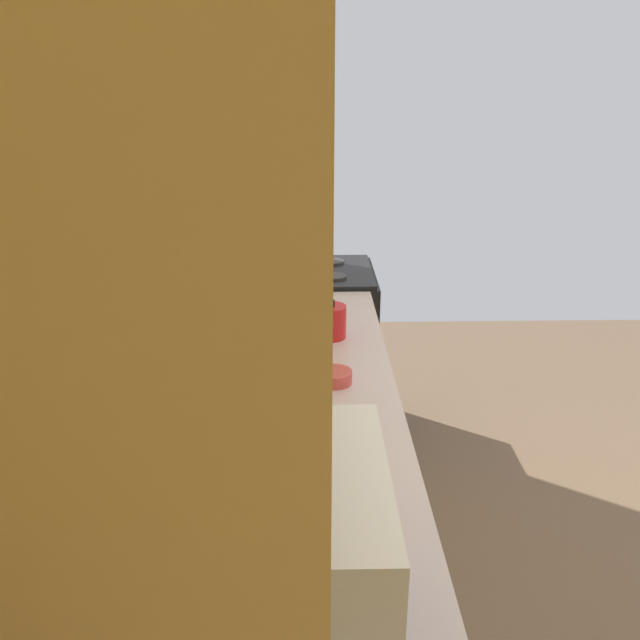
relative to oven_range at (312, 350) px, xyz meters
The scene contains 7 objects.
wall_back 1.89m from the oven_range, 166.24° to the left, with size 4.10×0.12×2.83m, color #E6CB78.
counter_run 1.93m from the oven_range, behind, with size 3.28×0.62×0.91m.
upper_cabinets 2.33m from the oven_range, behind, with size 1.99×0.32×0.58m.
oven_range is the anchor object (origin of this frame).
microwave 2.36m from the oven_range, behind, with size 0.51×0.36×0.33m.
bowl 1.34m from the oven_range, behind, with size 0.12×0.12×0.04m.
kettle 0.99m from the oven_range, behind, with size 0.17×0.12×0.16m.
Camera 1 is at (-1.74, 1.14, 1.96)m, focal length 37.41 mm.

